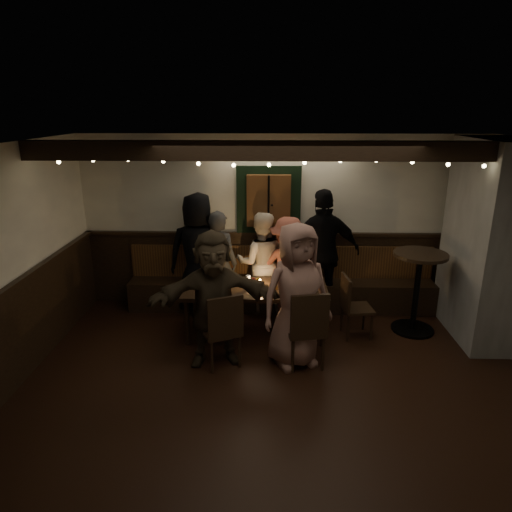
{
  "coord_description": "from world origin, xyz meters",
  "views": [
    {
      "loc": [
        -0.2,
        -4.23,
        2.95
      ],
      "look_at": [
        -0.36,
        1.6,
        1.05
      ],
      "focal_mm": 32.0,
      "sensor_mm": 36.0,
      "label": 1
    }
  ],
  "objects_px": {
    "dining_table": "(255,291)",
    "person_e": "(323,253)",
    "high_top": "(417,282)",
    "person_a": "(199,254)",
    "person_c": "(261,263)",
    "person_f": "(214,299)",
    "chair_end": "(352,303)",
    "person_b": "(218,263)",
    "chair_near_left": "(223,327)",
    "chair_near_right": "(307,326)",
    "person_d": "(288,267)",
    "person_g": "(296,296)"
  },
  "relations": [
    {
      "from": "dining_table",
      "to": "person_e",
      "type": "xyz_separation_m",
      "value": [
        0.97,
        0.73,
        0.32
      ]
    },
    {
      "from": "high_top",
      "to": "person_a",
      "type": "bearing_deg",
      "value": 169.18
    },
    {
      "from": "high_top",
      "to": "person_e",
      "type": "bearing_deg",
      "value": 154.58
    },
    {
      "from": "high_top",
      "to": "person_e",
      "type": "distance_m",
      "value": 1.36
    },
    {
      "from": "dining_table",
      "to": "person_a",
      "type": "relative_size",
      "value": 1.05
    },
    {
      "from": "person_c",
      "to": "person_f",
      "type": "bearing_deg",
      "value": 68.36
    },
    {
      "from": "person_a",
      "to": "person_c",
      "type": "distance_m",
      "value": 0.93
    },
    {
      "from": "dining_table",
      "to": "person_f",
      "type": "height_order",
      "value": "person_f"
    },
    {
      "from": "chair_end",
      "to": "person_b",
      "type": "relative_size",
      "value": 0.55
    },
    {
      "from": "chair_near_left",
      "to": "person_c",
      "type": "xyz_separation_m",
      "value": [
        0.42,
        1.63,
        0.23
      ]
    },
    {
      "from": "chair_near_right",
      "to": "person_d",
      "type": "relative_size",
      "value": 0.66
    },
    {
      "from": "person_g",
      "to": "person_e",
      "type": "bearing_deg",
      "value": 50.45
    },
    {
      "from": "person_b",
      "to": "person_c",
      "type": "bearing_deg",
      "value": -158.79
    },
    {
      "from": "chair_end",
      "to": "chair_near_right",
      "type": "bearing_deg",
      "value": -128.7
    },
    {
      "from": "chair_near_right",
      "to": "person_g",
      "type": "height_order",
      "value": "person_g"
    },
    {
      "from": "person_a",
      "to": "person_f",
      "type": "bearing_deg",
      "value": 101.67
    },
    {
      "from": "chair_near_left",
      "to": "chair_end",
      "type": "height_order",
      "value": "chair_near_left"
    },
    {
      "from": "high_top",
      "to": "chair_end",
      "type": "bearing_deg",
      "value": -168.49
    },
    {
      "from": "chair_near_left",
      "to": "person_f",
      "type": "distance_m",
      "value": 0.34
    },
    {
      "from": "high_top",
      "to": "person_c",
      "type": "height_order",
      "value": "person_c"
    },
    {
      "from": "person_a",
      "to": "high_top",
      "type": "bearing_deg",
      "value": 165.96
    },
    {
      "from": "person_g",
      "to": "person_d",
      "type": "bearing_deg",
      "value": 70.13
    },
    {
      "from": "person_b",
      "to": "person_e",
      "type": "height_order",
      "value": "person_e"
    },
    {
      "from": "chair_near_left",
      "to": "person_f",
      "type": "xyz_separation_m",
      "value": [
        -0.11,
        0.14,
        0.29
      ]
    },
    {
      "from": "person_c",
      "to": "person_d",
      "type": "height_order",
      "value": "person_c"
    },
    {
      "from": "dining_table",
      "to": "person_c",
      "type": "bearing_deg",
      "value": 85.49
    },
    {
      "from": "chair_near_right",
      "to": "chair_end",
      "type": "bearing_deg",
      "value": 51.3
    },
    {
      "from": "high_top",
      "to": "person_e",
      "type": "relative_size",
      "value": 0.6
    },
    {
      "from": "dining_table",
      "to": "chair_end",
      "type": "xyz_separation_m",
      "value": [
        1.28,
        -0.03,
        -0.14
      ]
    },
    {
      "from": "high_top",
      "to": "person_g",
      "type": "height_order",
      "value": "person_g"
    },
    {
      "from": "high_top",
      "to": "chair_near_left",
      "type": "bearing_deg",
      "value": -158.23
    },
    {
      "from": "person_d",
      "to": "person_e",
      "type": "xyz_separation_m",
      "value": [
        0.51,
        0.09,
        0.19
      ]
    },
    {
      "from": "chair_near_left",
      "to": "chair_near_right",
      "type": "bearing_deg",
      "value": 0.33
    },
    {
      "from": "person_g",
      "to": "chair_near_right",
      "type": "bearing_deg",
      "value": -66.94
    },
    {
      "from": "person_e",
      "to": "person_d",
      "type": "bearing_deg",
      "value": 1.55
    },
    {
      "from": "chair_end",
      "to": "person_d",
      "type": "height_order",
      "value": "person_d"
    },
    {
      "from": "high_top",
      "to": "person_b",
      "type": "relative_size",
      "value": 0.72
    },
    {
      "from": "person_f",
      "to": "person_e",
      "type": "bearing_deg",
      "value": 34.72
    },
    {
      "from": "person_f",
      "to": "high_top",
      "type": "bearing_deg",
      "value": 7.66
    },
    {
      "from": "person_b",
      "to": "chair_near_right",
      "type": "bearing_deg",
      "value": 140.06
    },
    {
      "from": "person_b",
      "to": "person_g",
      "type": "distance_m",
      "value": 1.76
    },
    {
      "from": "high_top",
      "to": "person_f",
      "type": "xyz_separation_m",
      "value": [
        -2.65,
        -0.87,
        0.11
      ]
    },
    {
      "from": "chair_near_left",
      "to": "dining_table",
      "type": "bearing_deg",
      "value": 67.55
    },
    {
      "from": "dining_table",
      "to": "person_f",
      "type": "xyz_separation_m",
      "value": [
        -0.47,
        -0.72,
        0.2
      ]
    },
    {
      "from": "person_d",
      "to": "person_a",
      "type": "bearing_deg",
      "value": 9.0
    },
    {
      "from": "person_c",
      "to": "person_e",
      "type": "height_order",
      "value": "person_e"
    },
    {
      "from": "chair_near_right",
      "to": "person_a",
      "type": "relative_size",
      "value": 0.54
    },
    {
      "from": "person_a",
      "to": "person_e",
      "type": "bearing_deg",
      "value": 176.68
    },
    {
      "from": "chair_near_right",
      "to": "person_f",
      "type": "bearing_deg",
      "value": 172.97
    },
    {
      "from": "person_c",
      "to": "person_g",
      "type": "distance_m",
      "value": 1.56
    }
  ]
}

